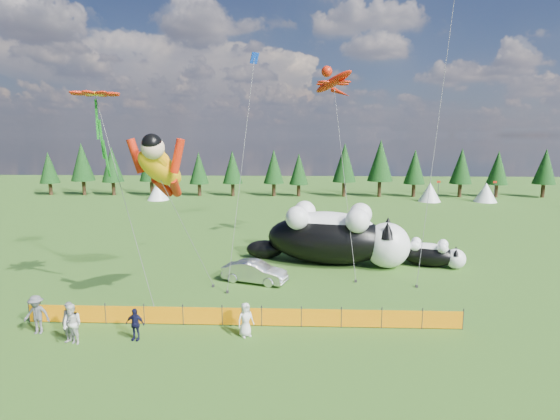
% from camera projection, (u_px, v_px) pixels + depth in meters
% --- Properties ---
extents(ground, '(160.00, 160.00, 0.00)m').
position_uv_depth(ground, '(249.00, 303.00, 25.05)').
color(ground, '#173A0A').
rests_on(ground, ground).
extents(safety_fence, '(22.06, 0.06, 1.10)m').
position_uv_depth(safety_fence, '(242.00, 316.00, 22.01)').
color(safety_fence, '#262626').
rests_on(safety_fence, ground).
extents(tree_line, '(90.00, 4.00, 8.00)m').
position_uv_depth(tree_line, '(280.00, 171.00, 68.69)').
color(tree_line, black).
rests_on(tree_line, ground).
extents(festival_tents, '(50.00, 3.20, 2.80)m').
position_uv_depth(festival_tents, '(354.00, 192.00, 63.77)').
color(festival_tents, white).
rests_on(festival_tents, ground).
extents(cat_large, '(12.27, 6.22, 4.47)m').
position_uv_depth(cat_large, '(335.00, 236.00, 32.55)').
color(cat_large, black).
rests_on(cat_large, ground).
extents(cat_small, '(5.29, 3.11, 1.96)m').
position_uv_depth(cat_small, '(431.00, 254.00, 32.04)').
color(cat_small, black).
rests_on(cat_small, ground).
extents(car, '(4.51, 2.71, 1.40)m').
position_uv_depth(car, '(255.00, 272.00, 28.55)').
color(car, silver).
rests_on(car, ground).
extents(spectator_a, '(0.77, 0.56, 1.95)m').
position_uv_depth(spectator_a, '(69.00, 323.00, 20.17)').
color(spectator_a, '#545458').
rests_on(spectator_a, ground).
extents(spectator_b, '(1.04, 0.77, 1.92)m').
position_uv_depth(spectator_b, '(72.00, 324.00, 20.02)').
color(spectator_b, silver).
rests_on(spectator_b, ground).
extents(spectator_c, '(0.96, 0.57, 1.56)m').
position_uv_depth(spectator_c, '(135.00, 324.00, 20.46)').
color(spectator_c, black).
rests_on(spectator_c, ground).
extents(spectator_d, '(1.26, 0.67, 1.93)m').
position_uv_depth(spectator_d, '(37.00, 315.00, 21.09)').
color(spectator_d, '#545458').
rests_on(spectator_d, ground).
extents(spectator_e, '(0.97, 0.88, 1.67)m').
position_uv_depth(spectator_e, '(246.00, 320.00, 20.83)').
color(spectator_e, silver).
rests_on(spectator_e, ground).
extents(superhero_kite, '(5.13, 5.87, 10.24)m').
position_uv_depth(superhero_kite, '(161.00, 169.00, 23.49)').
color(superhero_kite, '#FFAF0D').
rests_on(superhero_kite, ground).
extents(gecko_kite, '(6.17, 13.90, 17.51)m').
position_uv_depth(gecko_kite, '(333.00, 82.00, 36.86)').
color(gecko_kite, red).
rests_on(gecko_kite, ground).
extents(flower_kite, '(4.97, 3.55, 12.29)m').
position_uv_depth(flower_kite, '(96.00, 97.00, 24.14)').
color(flower_kite, red).
rests_on(flower_kite, ground).
extents(diamond_kite_a, '(1.89, 5.03, 15.50)m').
position_uv_depth(diamond_kite_a, '(253.00, 69.00, 28.58)').
color(diamond_kite_a, '#0B33AC').
rests_on(diamond_kite_a, ground).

